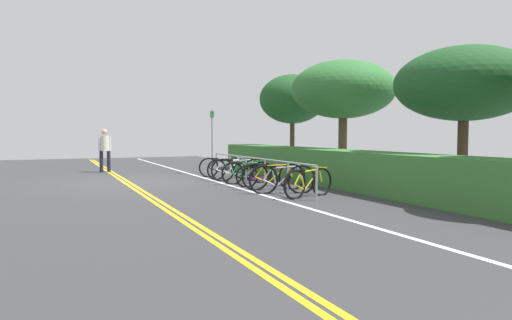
{
  "coord_description": "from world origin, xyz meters",
  "views": [
    {
      "loc": [
        14.86,
        -2.18,
        1.56
      ],
      "look_at": [
        3.9,
        2.76,
        0.85
      ],
      "focal_mm": 32.15,
      "sensor_mm": 36.0,
      "label": 1
    }
  ],
  "objects_px": {
    "bicycle_3": "(247,172)",
    "tree_far_right": "(464,84)",
    "bicycle_2": "(239,170)",
    "pedestrian": "(105,147)",
    "bike_rack": "(255,165)",
    "bicycle_4": "(264,175)",
    "bicycle_7": "(309,183)",
    "tree_near_left": "(292,99)",
    "tree_mid": "(343,90)",
    "bicycle_0": "(224,167)",
    "sign_post_near": "(212,136)",
    "bicycle_6": "(282,179)",
    "bicycle_5": "(274,176)",
    "bicycle_1": "(230,169)"
  },
  "relations": [
    {
      "from": "bicycle_3",
      "to": "tree_far_right",
      "type": "xyz_separation_m",
      "value": [
        4.15,
        4.4,
        2.49
      ]
    },
    {
      "from": "bicycle_4",
      "to": "tree_far_right",
      "type": "distance_m",
      "value": 5.92
    },
    {
      "from": "tree_near_left",
      "to": "bicycle_6",
      "type": "bearing_deg",
      "value": -30.43
    },
    {
      "from": "bicycle_4",
      "to": "tree_near_left",
      "type": "distance_m",
      "value": 7.61
    },
    {
      "from": "bike_rack",
      "to": "tree_mid",
      "type": "xyz_separation_m",
      "value": [
        -0.84,
        3.73,
        2.43
      ]
    },
    {
      "from": "bike_rack",
      "to": "bicycle_7",
      "type": "bearing_deg",
      "value": 2.57
    },
    {
      "from": "tree_far_right",
      "to": "bike_rack",
      "type": "bearing_deg",
      "value": -130.3
    },
    {
      "from": "bicycle_2",
      "to": "tree_near_left",
      "type": "bearing_deg",
      "value": 134.19
    },
    {
      "from": "bicycle_3",
      "to": "tree_far_right",
      "type": "relative_size",
      "value": 0.45
    },
    {
      "from": "bicycle_5",
      "to": "tree_mid",
      "type": "bearing_deg",
      "value": 118.98
    },
    {
      "from": "bike_rack",
      "to": "sign_post_near",
      "type": "bearing_deg",
      "value": 178.33
    },
    {
      "from": "bike_rack",
      "to": "tree_far_right",
      "type": "xyz_separation_m",
      "value": [
        3.69,
        4.36,
        2.22
      ]
    },
    {
      "from": "tree_near_left",
      "to": "tree_mid",
      "type": "relative_size",
      "value": 1.01
    },
    {
      "from": "bicycle_0",
      "to": "pedestrian",
      "type": "height_order",
      "value": "pedestrian"
    },
    {
      "from": "bicycle_6",
      "to": "bicycle_7",
      "type": "height_order",
      "value": "bicycle_6"
    },
    {
      "from": "bike_rack",
      "to": "bicycle_1",
      "type": "distance_m",
      "value": 2.15
    },
    {
      "from": "bicycle_6",
      "to": "bicycle_7",
      "type": "relative_size",
      "value": 1.04
    },
    {
      "from": "bicycle_3",
      "to": "tree_mid",
      "type": "height_order",
      "value": "tree_mid"
    },
    {
      "from": "bike_rack",
      "to": "tree_far_right",
      "type": "height_order",
      "value": "tree_far_right"
    },
    {
      "from": "bicycle_1",
      "to": "tree_far_right",
      "type": "distance_m",
      "value": 7.68
    },
    {
      "from": "sign_post_near",
      "to": "tree_far_right",
      "type": "bearing_deg",
      "value": 27.88
    },
    {
      "from": "bike_rack",
      "to": "tree_mid",
      "type": "distance_m",
      "value": 4.53
    },
    {
      "from": "bicycle_7",
      "to": "tree_mid",
      "type": "relative_size",
      "value": 0.4
    },
    {
      "from": "bike_rack",
      "to": "bicycle_2",
      "type": "bearing_deg",
      "value": -179.61
    },
    {
      "from": "bicycle_4",
      "to": "tree_near_left",
      "type": "bearing_deg",
      "value": 144.57
    },
    {
      "from": "tree_near_left",
      "to": "tree_far_right",
      "type": "height_order",
      "value": "tree_near_left"
    },
    {
      "from": "bicycle_1",
      "to": "sign_post_near",
      "type": "bearing_deg",
      "value": 177.09
    },
    {
      "from": "bicycle_4",
      "to": "tree_mid",
      "type": "relative_size",
      "value": 0.41
    },
    {
      "from": "bicycle_3",
      "to": "tree_near_left",
      "type": "relative_size",
      "value": 0.41
    },
    {
      "from": "bicycle_2",
      "to": "tree_mid",
      "type": "height_order",
      "value": "tree_mid"
    },
    {
      "from": "bicycle_2",
      "to": "bicycle_0",
      "type": "bearing_deg",
      "value": 176.75
    },
    {
      "from": "bicycle_3",
      "to": "bike_rack",
      "type": "bearing_deg",
      "value": 5.83
    },
    {
      "from": "bicycle_4",
      "to": "pedestrian",
      "type": "height_order",
      "value": "pedestrian"
    },
    {
      "from": "bicycle_3",
      "to": "tree_near_left",
      "type": "xyz_separation_m",
      "value": [
        -4.88,
        4.25,
        2.7
      ]
    },
    {
      "from": "bicycle_7",
      "to": "tree_near_left",
      "type": "height_order",
      "value": "tree_near_left"
    },
    {
      "from": "bicycle_1",
      "to": "bicycle_4",
      "type": "xyz_separation_m",
      "value": [
        2.59,
        0.06,
        -0.02
      ]
    },
    {
      "from": "bicycle_4",
      "to": "bicycle_7",
      "type": "height_order",
      "value": "bicycle_7"
    },
    {
      "from": "bicycle_7",
      "to": "tree_far_right",
      "type": "height_order",
      "value": "tree_far_right"
    },
    {
      "from": "bicycle_1",
      "to": "tree_mid",
      "type": "height_order",
      "value": "tree_mid"
    },
    {
      "from": "bicycle_1",
      "to": "tree_near_left",
      "type": "relative_size",
      "value": 0.42
    },
    {
      "from": "bicycle_6",
      "to": "tree_mid",
      "type": "height_order",
      "value": "tree_mid"
    },
    {
      "from": "bicycle_2",
      "to": "bicycle_6",
      "type": "height_order",
      "value": "bicycle_6"
    },
    {
      "from": "tree_mid",
      "to": "tree_far_right",
      "type": "relative_size",
      "value": 1.06
    },
    {
      "from": "bicycle_6",
      "to": "tree_mid",
      "type": "bearing_deg",
      "value": 126.76
    },
    {
      "from": "tree_near_left",
      "to": "bicycle_5",
      "type": "bearing_deg",
      "value": -32.53
    },
    {
      "from": "bicycle_4",
      "to": "tree_mid",
      "type": "height_order",
      "value": "tree_mid"
    },
    {
      "from": "bicycle_2",
      "to": "pedestrian",
      "type": "distance_m",
      "value": 6.45
    },
    {
      "from": "tree_far_right",
      "to": "bicycle_5",
      "type": "bearing_deg",
      "value": -119.76
    },
    {
      "from": "bicycle_5",
      "to": "pedestrian",
      "type": "bearing_deg",
      "value": -155.14
    },
    {
      "from": "bicycle_6",
      "to": "sign_post_near",
      "type": "bearing_deg",
      "value": 177.6
    }
  ]
}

